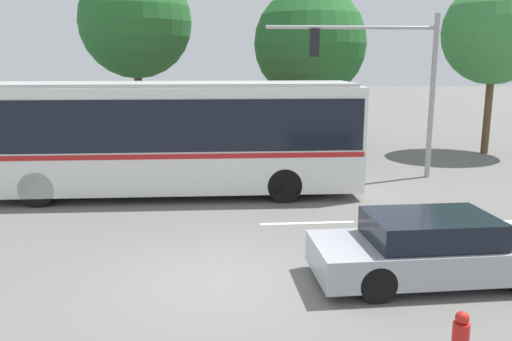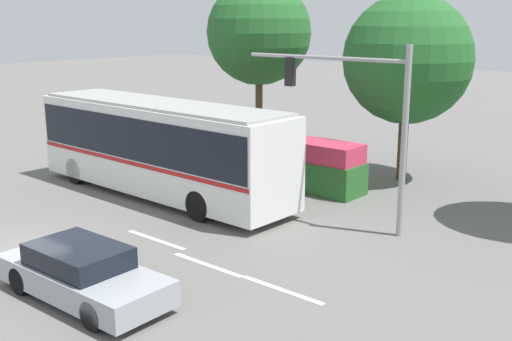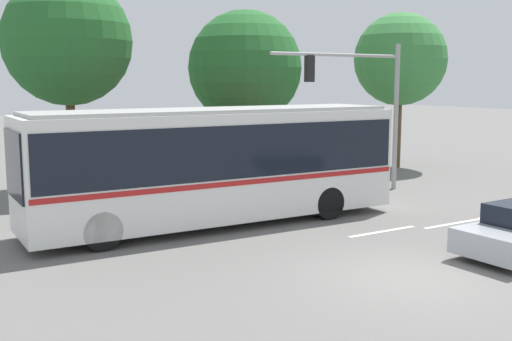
{
  "view_description": "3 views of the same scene",
  "coord_description": "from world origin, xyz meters",
  "px_view_note": "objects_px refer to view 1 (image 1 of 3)",
  "views": [
    {
      "loc": [
        -0.08,
        -9.22,
        4.06
      ],
      "look_at": [
        1.12,
        4.66,
        1.1
      ],
      "focal_mm": 36.76,
      "sensor_mm": 36.0,
      "label": 1
    },
    {
      "loc": [
        15.57,
        -7.74,
        6.25
      ],
      "look_at": [
        3.86,
        5.94,
        1.83
      ],
      "focal_mm": 43.54,
      "sensor_mm": 36.0,
      "label": 2
    },
    {
      "loc": [
        -9.53,
        -9.25,
        4.19
      ],
      "look_at": [
        -0.3,
        5.81,
        1.62
      ],
      "focal_mm": 43.48,
      "sensor_mm": 36.0,
      "label": 3
    }
  ],
  "objects_px": {
    "city_bus": "(174,132)",
    "traffic_light_pole": "(391,70)",
    "street_tree_left": "(136,22)",
    "street_tree_right": "(495,32)",
    "street_tree_centre": "(310,44)",
    "sedan_foreground": "(433,249)"
  },
  "relations": [
    {
      "from": "street_tree_right",
      "to": "street_tree_centre",
      "type": "bearing_deg",
      "value": 167.57
    },
    {
      "from": "traffic_light_pole",
      "to": "street_tree_right",
      "type": "height_order",
      "value": "street_tree_right"
    },
    {
      "from": "city_bus",
      "to": "traffic_light_pole",
      "type": "bearing_deg",
      "value": -165.76
    },
    {
      "from": "city_bus",
      "to": "street_tree_right",
      "type": "height_order",
      "value": "street_tree_right"
    },
    {
      "from": "traffic_light_pole",
      "to": "street_tree_left",
      "type": "bearing_deg",
      "value": -34.06
    },
    {
      "from": "city_bus",
      "to": "sedan_foreground",
      "type": "bearing_deg",
      "value": 128.19
    },
    {
      "from": "street_tree_left",
      "to": "city_bus",
      "type": "bearing_deg",
      "value": -75.5
    },
    {
      "from": "traffic_light_pole",
      "to": "street_tree_centre",
      "type": "bearing_deg",
      "value": -75.04
    },
    {
      "from": "street_tree_right",
      "to": "sedan_foreground",
      "type": "bearing_deg",
      "value": -121.46
    },
    {
      "from": "city_bus",
      "to": "sedan_foreground",
      "type": "xyz_separation_m",
      "value": [
        5.2,
        -6.88,
        -1.32
      ]
    },
    {
      "from": "street_tree_centre",
      "to": "city_bus",
      "type": "bearing_deg",
      "value": -125.59
    },
    {
      "from": "city_bus",
      "to": "street_tree_centre",
      "type": "distance_m",
      "value": 9.93
    },
    {
      "from": "sedan_foreground",
      "to": "street_tree_right",
      "type": "relative_size",
      "value": 0.62
    },
    {
      "from": "street_tree_right",
      "to": "street_tree_left",
      "type": "bearing_deg",
      "value": 173.15
    },
    {
      "from": "city_bus",
      "to": "street_tree_right",
      "type": "distance_m",
      "value": 14.82
    },
    {
      "from": "traffic_light_pole",
      "to": "street_tree_centre",
      "type": "distance_m",
      "value": 6.37
    },
    {
      "from": "sedan_foreground",
      "to": "street_tree_centre",
      "type": "relative_size",
      "value": 0.63
    },
    {
      "from": "sedan_foreground",
      "to": "street_tree_right",
      "type": "xyz_separation_m",
      "value": [
        7.93,
        12.96,
        4.57
      ]
    },
    {
      "from": "city_bus",
      "to": "street_tree_centre",
      "type": "height_order",
      "value": "street_tree_centre"
    },
    {
      "from": "sedan_foreground",
      "to": "traffic_light_pole",
      "type": "distance_m",
      "value": 9.31
    },
    {
      "from": "city_bus",
      "to": "street_tree_left",
      "type": "bearing_deg",
      "value": -74.37
    },
    {
      "from": "traffic_light_pole",
      "to": "sedan_foreground",
      "type": "bearing_deg",
      "value": 77.07
    }
  ]
}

